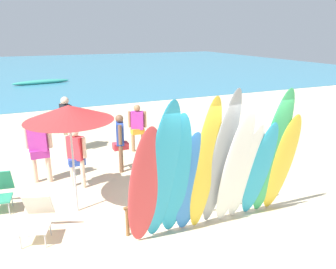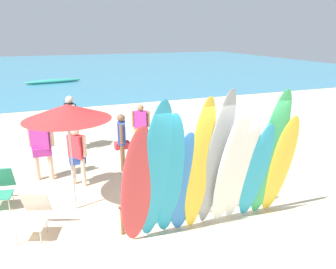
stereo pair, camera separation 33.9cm
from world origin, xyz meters
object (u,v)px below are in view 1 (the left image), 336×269
Objects in this scene: beachgoer_near_rack at (39,145)px; distant_boat at (41,82)px; beachgoer_by_water at (67,120)px; surfboard_yellow_10 at (281,165)px; surfboard_rack at (204,195)px; beachgoer_strolling at (137,125)px; surfboard_teal_8 at (259,171)px; surfboard_green_9 at (272,155)px; surfboard_white_6 at (234,169)px; surfboard_white_7 at (245,174)px; surfboard_blue_3 at (189,184)px; beach_umbrella at (69,113)px; surfboard_yellow_4 at (205,168)px; surfboard_teal_1 at (162,176)px; beachgoer_midbeach at (120,139)px; beach_chair_blue at (37,216)px; surfboard_red_0 at (145,189)px; surfboard_teal_2 at (175,178)px; surfboard_grey_5 at (221,162)px; beachgoer_photographing at (76,154)px.

beachgoer_near_rack reaches higher than distant_boat.
surfboard_yellow_10 is at bearing 15.93° from beachgoer_by_water.
beachgoer_strolling is at bearing 89.19° from surfboard_rack.
surfboard_teal_8 is 0.80× the size of surfboard_green_9.
surfboard_white_6 reaches higher than beachgoer_by_water.
surfboard_white_7 is at bearing -178.11° from surfboard_yellow_10.
surfboard_blue_3 is 2.69m from beach_umbrella.
distant_boat is at bearing 91.34° from surfboard_yellow_4.
surfboard_white_6 is 1.17× the size of surfboard_white_7.
surfboard_teal_1 reaches higher than surfboard_white_6.
surfboard_green_9 is 4.13m from beachgoer_midbeach.
surfboard_yellow_4 is 3.23× the size of beach_chair_blue.
surfboard_teal_8 is (2.33, 0.00, -0.10)m from surfboard_red_0.
beach_chair_blue is at bearing -141.47° from beach_umbrella.
surfboard_teal_2 is 1.48m from surfboard_white_7.
beach_chair_blue is (-3.18, -3.61, -0.44)m from beachgoer_strolling.
surfboard_blue_3 is 0.69m from surfboard_grey_5.
surfboard_green_9 is 1.79× the size of beachgoer_midbeach.
surfboard_yellow_10 is 5.64m from beachgoer_near_rack.
surfboard_green_9 is at bearing 2.47° from beach_chair_blue.
beachgoer_midbeach is 1.84× the size of beach_chair_blue.
surfboard_red_0 reaches higher than beach_chair_blue.
surfboard_yellow_10 is at bearing -1.69° from surfboard_red_0.
surfboard_teal_1 is 1.27× the size of surfboard_teal_8.
surfboard_white_7 is 3.83m from beachgoer_midbeach.
surfboard_rack is at bearing 151.66° from surfboard_teal_8.
surfboard_teal_1 reaches higher than surfboard_white_7.
surfboard_green_9 reaches higher than surfboard_teal_8.
beach_chair_blue is at bearing -78.55° from beachgoer_near_rack.
surfboard_teal_8 is at bearing -175.44° from surfboard_yellow_10.
beachgoer_near_rack is (-2.03, 0.06, 0.10)m from beachgoer_midbeach.
surfboard_red_0 is at bearing 169.70° from surfboard_teal_1.
surfboard_teal_1 is 2.06m from surfboard_teal_8.
beachgoer_by_water is 2.26m from beachgoer_near_rack.
surfboard_teal_1 is at bearing -9.35° from surfboard_red_0.
surfboard_white_7 is at bearing 178.59° from surfboard_teal_8.
surfboard_white_6 is at bearing -11.16° from surfboard_yellow_4.
surfboard_white_7 reaches higher than surfboard_blue_3.
distant_boat is (-2.89, 21.07, -1.22)m from surfboard_green_9.
beachgoer_photographing is at bearing 78.48° from beach_chair_blue.
beachgoer_strolling is at bearing 83.66° from surfboard_grey_5.
surfboard_yellow_4 reaches higher than beach_chair_blue.
surfboard_teal_8 is at bearing -4.20° from surfboard_blue_3.
beachgoer_by_water reaches higher than surfboard_rack.
surfboard_rack is at bearing 86.87° from surfboard_grey_5.
surfboard_yellow_10 is (2.61, 0.07, -0.26)m from surfboard_teal_1.
surfboard_teal_8 is at bearing 5.62° from surfboard_white_6.
beach_chair_blue is at bearing 103.86° from beachgoer_photographing.
beach_umbrella is at bearing -91.77° from distant_boat.
surfboard_rack is 1.30× the size of surfboard_teal_2.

